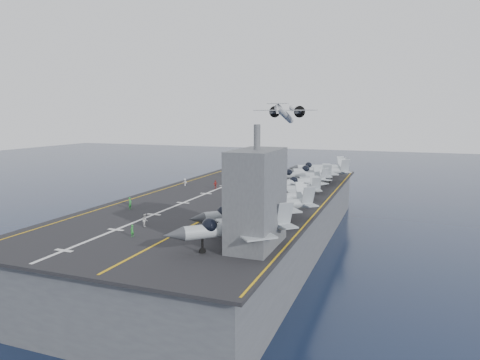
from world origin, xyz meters
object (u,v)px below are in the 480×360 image
(tow_cart_a, at_px, (205,218))
(transport_plane, at_px, (284,114))
(island_superstructure, at_px, (257,186))
(fighter_jet_0, at_px, (238,227))

(tow_cart_a, bearing_deg, transport_plane, 96.82)
(island_superstructure, relative_size, tow_cart_a, 7.24)
(fighter_jet_0, relative_size, transport_plane, 0.82)
(tow_cart_a, xyz_separation_m, transport_plane, (-10.07, 84.24, 15.78))
(fighter_jet_0, relative_size, tow_cart_a, 9.18)
(tow_cart_a, bearing_deg, fighter_jet_0, -48.65)
(tow_cart_a, bearing_deg, island_superstructure, -37.96)
(island_superstructure, xyz_separation_m, transport_plane, (-21.17, 92.90, 8.81))
(island_superstructure, bearing_deg, tow_cart_a, 142.04)
(fighter_jet_0, distance_m, tow_cart_a, 14.30)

